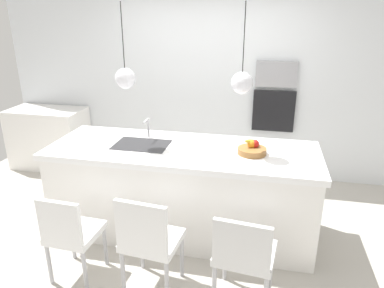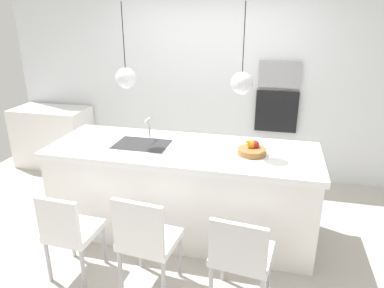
% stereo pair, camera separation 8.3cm
% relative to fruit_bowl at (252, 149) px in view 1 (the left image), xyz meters
% --- Properties ---
extents(floor, '(6.60, 6.60, 0.00)m').
position_rel_fruit_bowl_xyz_m(floor, '(-0.70, 0.01, -1.00)').
color(floor, '#BCB7AD').
rests_on(floor, ground).
extents(back_wall, '(6.00, 0.10, 2.60)m').
position_rel_fruit_bowl_xyz_m(back_wall, '(-0.70, 1.66, 0.30)').
color(back_wall, white).
rests_on(back_wall, ground).
extents(kitchen_island, '(2.74, 0.98, 0.96)m').
position_rel_fruit_bowl_xyz_m(kitchen_island, '(-0.70, 0.01, -0.52)').
color(kitchen_island, white).
rests_on(kitchen_island, ground).
extents(sink_basin, '(0.56, 0.40, 0.02)m').
position_rel_fruit_bowl_xyz_m(sink_basin, '(-1.13, 0.01, -0.05)').
color(sink_basin, '#2D2D30').
rests_on(sink_basin, kitchen_island).
extents(faucet, '(0.02, 0.17, 0.22)m').
position_rel_fruit_bowl_xyz_m(faucet, '(-1.13, 0.22, 0.10)').
color(faucet, silver).
rests_on(faucet, kitchen_island).
extents(fruit_bowl, '(0.28, 0.28, 0.15)m').
position_rel_fruit_bowl_xyz_m(fruit_bowl, '(0.00, 0.00, 0.00)').
color(fruit_bowl, '#9E6B38').
rests_on(fruit_bowl, kitchen_island).
extents(side_counter, '(1.10, 0.60, 0.90)m').
position_rel_fruit_bowl_xyz_m(side_counter, '(-3.10, 1.29, -0.55)').
color(side_counter, white).
rests_on(side_counter, ground).
extents(microwave, '(0.54, 0.08, 0.34)m').
position_rel_fruit_bowl_xyz_m(microwave, '(0.20, 1.59, 0.48)').
color(microwave, '#9E9EA3').
rests_on(microwave, back_wall).
extents(oven, '(0.56, 0.08, 0.56)m').
position_rel_fruit_bowl_xyz_m(oven, '(0.20, 1.59, -0.02)').
color(oven, black).
rests_on(oven, back_wall).
extents(chair_near, '(0.43, 0.44, 0.85)m').
position_rel_fruit_bowl_xyz_m(chair_near, '(-1.46, -0.95, -0.52)').
color(chair_near, white).
rests_on(chair_near, ground).
extents(chair_middle, '(0.49, 0.46, 0.91)m').
position_rel_fruit_bowl_xyz_m(chair_middle, '(-0.75, -0.95, -0.48)').
color(chair_middle, white).
rests_on(chair_middle, ground).
extents(chair_far, '(0.50, 0.47, 0.85)m').
position_rel_fruit_bowl_xyz_m(chair_far, '(0.02, -0.95, -0.51)').
color(chair_far, silver).
rests_on(chair_far, ground).
extents(pendant_light_left, '(0.21, 0.21, 0.81)m').
position_rel_fruit_bowl_xyz_m(pendant_light_left, '(-1.27, 0.01, 0.64)').
color(pendant_light_left, silver).
extents(pendant_light_right, '(0.21, 0.21, 0.81)m').
position_rel_fruit_bowl_xyz_m(pendant_light_right, '(-0.13, 0.01, 0.64)').
color(pendant_light_right, silver).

